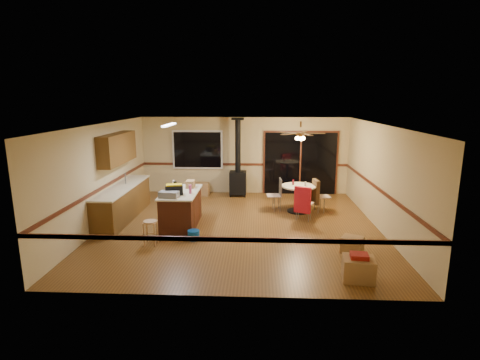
# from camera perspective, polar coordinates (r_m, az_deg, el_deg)

# --- Properties ---
(floor) EXTENTS (7.00, 7.00, 0.00)m
(floor) POSITION_cam_1_polar(r_m,az_deg,el_deg) (9.71, -0.08, -7.03)
(floor) COLOR brown
(floor) RESTS_ON ground
(ceiling) EXTENTS (7.00, 7.00, 0.00)m
(ceiling) POSITION_cam_1_polar(r_m,az_deg,el_deg) (9.18, -0.09, 8.47)
(ceiling) COLOR silver
(ceiling) RESTS_ON ground
(wall_back) EXTENTS (7.00, 0.00, 7.00)m
(wall_back) POSITION_cam_1_polar(r_m,az_deg,el_deg) (12.80, 0.68, 3.73)
(wall_back) COLOR tan
(wall_back) RESTS_ON ground
(wall_front) EXTENTS (7.00, 0.00, 7.00)m
(wall_front) POSITION_cam_1_polar(r_m,az_deg,el_deg) (5.98, -1.72, -6.43)
(wall_front) COLOR tan
(wall_front) RESTS_ON ground
(wall_left) EXTENTS (0.00, 7.00, 7.00)m
(wall_left) POSITION_cam_1_polar(r_m,az_deg,el_deg) (10.14, -20.25, 0.66)
(wall_left) COLOR tan
(wall_left) RESTS_ON ground
(wall_right) EXTENTS (0.00, 7.00, 7.00)m
(wall_right) POSITION_cam_1_polar(r_m,az_deg,el_deg) (9.83, 20.74, 0.27)
(wall_right) COLOR tan
(wall_right) RESTS_ON ground
(chair_rail) EXTENTS (7.00, 7.00, 0.08)m
(chair_rail) POSITION_cam_1_polar(r_m,az_deg,el_deg) (9.42, -0.09, -1.28)
(chair_rail) COLOR #522414
(chair_rail) RESTS_ON ground
(window) EXTENTS (1.72, 0.10, 1.32)m
(window) POSITION_cam_1_polar(r_m,az_deg,el_deg) (12.88, -6.49, 4.61)
(window) COLOR black
(window) RESTS_ON ground
(sliding_door) EXTENTS (2.52, 0.10, 2.10)m
(sliding_door) POSITION_cam_1_polar(r_m,az_deg,el_deg) (12.86, 9.16, 2.49)
(sliding_door) COLOR black
(sliding_door) RESTS_ON ground
(lower_cabinets) EXTENTS (0.60, 3.00, 0.86)m
(lower_cabinets) POSITION_cam_1_polar(r_m,az_deg,el_deg) (10.68, -17.39, -3.37)
(lower_cabinets) COLOR brown
(lower_cabinets) RESTS_ON ground
(countertop) EXTENTS (0.64, 3.04, 0.04)m
(countertop) POSITION_cam_1_polar(r_m,az_deg,el_deg) (10.58, -17.54, -1.02)
(countertop) COLOR beige
(countertop) RESTS_ON lower_cabinets
(upper_cabinets) EXTENTS (0.35, 2.00, 0.80)m
(upper_cabinets) POSITION_cam_1_polar(r_m,az_deg,el_deg) (10.63, -18.17, 4.60)
(upper_cabinets) COLOR brown
(upper_cabinets) RESTS_ON ground
(kitchen_island) EXTENTS (0.88, 1.68, 0.90)m
(kitchen_island) POSITION_cam_1_polar(r_m,az_deg,el_deg) (9.75, -8.95, -4.29)
(kitchen_island) COLOR #3F1A0F
(kitchen_island) RESTS_ON ground
(wood_stove) EXTENTS (0.55, 0.50, 2.52)m
(wood_stove) POSITION_cam_1_polar(r_m,az_deg,el_deg) (12.47, -0.32, 0.83)
(wood_stove) COLOR black
(wood_stove) RESTS_ON ground
(ceiling_fan) EXTENTS (0.24, 0.24, 0.55)m
(ceiling_fan) POSITION_cam_1_polar(r_m,az_deg,el_deg) (10.58, 9.19, 6.73)
(ceiling_fan) COLOR brown
(ceiling_fan) RESTS_ON ceiling
(fluorescent_strip) EXTENTS (0.10, 1.20, 0.04)m
(fluorescent_strip) POSITION_cam_1_polar(r_m,az_deg,el_deg) (9.73, -10.76, 8.24)
(fluorescent_strip) COLOR white
(fluorescent_strip) RESTS_ON ceiling
(toolbox_grey) EXTENTS (0.49, 0.32, 0.14)m
(toolbox_grey) POSITION_cam_1_polar(r_m,az_deg,el_deg) (9.11, -10.78, -2.18)
(toolbox_grey) COLOR slate
(toolbox_grey) RESTS_ON kitchen_island
(toolbox_black) EXTENTS (0.47, 0.32, 0.23)m
(toolbox_black) POSITION_cam_1_polar(r_m,az_deg,el_deg) (9.31, -10.00, -1.53)
(toolbox_black) COLOR black
(toolbox_black) RESTS_ON kitchen_island
(toolbox_yellow_lid) EXTENTS (0.42, 0.29, 0.03)m
(toolbox_yellow_lid) POSITION_cam_1_polar(r_m,az_deg,el_deg) (9.28, -10.03, -0.74)
(toolbox_yellow_lid) COLOR gold
(toolbox_yellow_lid) RESTS_ON toolbox_black
(box_on_island) EXTENTS (0.22, 0.29, 0.19)m
(box_on_island) POSITION_cam_1_polar(r_m,az_deg,el_deg) (10.00, -7.56, -0.61)
(box_on_island) COLOR olive
(box_on_island) RESTS_ON kitchen_island
(bottle_dark) EXTENTS (0.09, 0.09, 0.29)m
(bottle_dark) POSITION_cam_1_polar(r_m,az_deg,el_deg) (9.53, -9.85, -1.04)
(bottle_dark) COLOR black
(bottle_dark) RESTS_ON kitchen_island
(bottle_pink) EXTENTS (0.08, 0.08, 0.22)m
(bottle_pink) POSITION_cam_1_polar(r_m,az_deg,el_deg) (9.38, -7.60, -1.39)
(bottle_pink) COLOR #D84C8C
(bottle_pink) RESTS_ON kitchen_island
(bottle_white) EXTENTS (0.07, 0.07, 0.17)m
(bottle_white) POSITION_cam_1_polar(r_m,az_deg,el_deg) (10.17, -10.09, -0.53)
(bottle_white) COLOR white
(bottle_white) RESTS_ON kitchen_island
(bar_stool) EXTENTS (0.38, 0.38, 0.55)m
(bar_stool) POSITION_cam_1_polar(r_m,az_deg,el_deg) (8.69, -13.46, -7.81)
(bar_stool) COLOR tan
(bar_stool) RESTS_ON floor
(blue_bucket) EXTENTS (0.33, 0.33, 0.23)m
(blue_bucket) POSITION_cam_1_polar(r_m,az_deg,el_deg) (8.84, -7.08, -8.34)
(blue_bucket) COLOR #0C51B4
(blue_bucket) RESTS_ON floor
(dining_table) EXTENTS (0.99, 0.99, 0.78)m
(dining_table) POSITION_cam_1_polar(r_m,az_deg,el_deg) (10.87, 8.89, -2.10)
(dining_table) COLOR black
(dining_table) RESTS_ON ground
(glass_red) EXTENTS (0.07, 0.07, 0.15)m
(glass_red) POSITION_cam_1_polar(r_m,az_deg,el_deg) (10.88, 8.11, -0.34)
(glass_red) COLOR #590C14
(glass_red) RESTS_ON dining_table
(glass_cream) EXTENTS (0.07, 0.07, 0.13)m
(glass_cream) POSITION_cam_1_polar(r_m,az_deg,el_deg) (10.77, 9.92, -0.59)
(glass_cream) COLOR beige
(glass_cream) RESTS_ON dining_table
(chair_left) EXTENTS (0.44, 0.43, 0.51)m
(chair_left) POSITION_cam_1_polar(r_m,az_deg,el_deg) (10.91, 5.73, -1.66)
(chair_left) COLOR tan
(chair_left) RESTS_ON ground
(chair_near) EXTENTS (0.57, 0.59, 0.70)m
(chair_near) POSITION_cam_1_polar(r_m,az_deg,el_deg) (10.02, 9.55, -3.00)
(chair_near) COLOR tan
(chair_near) RESTS_ON ground
(chair_right) EXTENTS (0.52, 0.49, 0.70)m
(chair_right) POSITION_cam_1_polar(r_m,az_deg,el_deg) (10.94, 11.59, -1.77)
(chair_right) COLOR tan
(chair_right) RESTS_ON ground
(box_under_window) EXTENTS (0.53, 0.43, 0.42)m
(box_under_window) POSITION_cam_1_polar(r_m,az_deg,el_deg) (12.75, -5.93, -1.36)
(box_under_window) COLOR olive
(box_under_window) RESTS_ON floor
(box_corner_a) EXTENTS (0.61, 0.53, 0.42)m
(box_corner_a) POSITION_cam_1_polar(r_m,az_deg,el_deg) (7.26, 17.59, -12.79)
(box_corner_a) COLOR olive
(box_corner_a) RESTS_ON floor
(box_corner_b) EXTENTS (0.55, 0.53, 0.35)m
(box_corner_b) POSITION_cam_1_polar(r_m,az_deg,el_deg) (8.41, 16.74, -9.45)
(box_corner_b) COLOR olive
(box_corner_b) RESTS_ON floor
(box_small_red) EXTENTS (0.34, 0.30, 0.08)m
(box_small_red) POSITION_cam_1_polar(r_m,az_deg,el_deg) (7.16, 17.72, -10.96)
(box_small_red) COLOR maroon
(box_small_red) RESTS_ON box_corner_a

